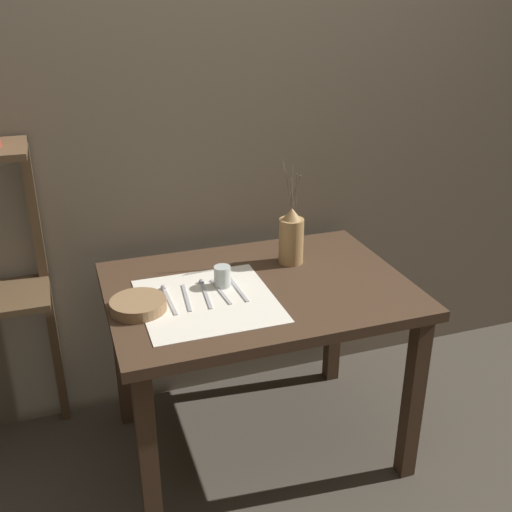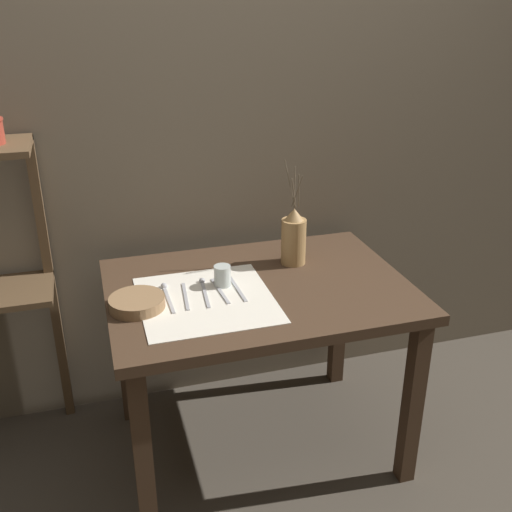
{
  "view_description": "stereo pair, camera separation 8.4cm",
  "coord_description": "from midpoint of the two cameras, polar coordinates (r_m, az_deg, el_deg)",
  "views": [
    {
      "loc": [
        -0.65,
        -1.86,
        1.74
      ],
      "look_at": [
        -0.01,
        0.0,
        0.86
      ],
      "focal_mm": 42.0,
      "sensor_mm": 36.0,
      "label": 1
    },
    {
      "loc": [
        -0.57,
        -1.89,
        1.74
      ],
      "look_at": [
        -0.01,
        0.0,
        0.86
      ],
      "focal_mm": 42.0,
      "sensor_mm": 36.0,
      "label": 2
    }
  ],
  "objects": [
    {
      "name": "wooden_table",
      "position": [
        2.26,
        1.29,
        -5.16
      ],
      "size": [
        1.1,
        0.79,
        0.74
      ],
      "color": "#422D1E",
      "rests_on": "ground_plane"
    },
    {
      "name": "fork_outer",
      "position": [
        2.17,
        -0.66,
        -3.14
      ],
      "size": [
        0.02,
        0.2,
        0.0
      ],
      "color": "#A8A8AD",
      "rests_on": "wooden_table"
    },
    {
      "name": "wooden_bowl",
      "position": [
        2.08,
        -10.13,
        -4.42
      ],
      "size": [
        0.19,
        0.19,
        0.04
      ],
      "color": "#8E6B47",
      "rests_on": "wooden_table"
    },
    {
      "name": "pitcher_with_flowers",
      "position": [
        2.36,
        4.62,
        1.72
      ],
      "size": [
        0.1,
        0.1,
        0.42
      ],
      "color": "#A87F4C",
      "rests_on": "wooden_table"
    },
    {
      "name": "linen_cloth",
      "position": [
        2.11,
        -3.62,
        -4.18
      ],
      "size": [
        0.46,
        0.48,
        0.0
      ],
      "color": "silver",
      "rests_on": "wooden_table"
    },
    {
      "name": "spoon_outer",
      "position": [
        2.19,
        -3.94,
        -2.91
      ],
      "size": [
        0.04,
        0.22,
        0.02
      ],
      "color": "#A8A8AD",
      "rests_on": "wooden_table"
    },
    {
      "name": "knife_center",
      "position": [
        2.13,
        -5.61,
        -3.84
      ],
      "size": [
        0.03,
        0.2,
        0.0
      ],
      "color": "#A8A8AD",
      "rests_on": "wooden_table"
    },
    {
      "name": "glass_tumbler_near",
      "position": [
        2.19,
        -2.13,
        -1.9
      ],
      "size": [
        0.06,
        0.06,
        0.08
      ],
      "color": "#B7C1BC",
      "rests_on": "wooden_table"
    },
    {
      "name": "ground_plane",
      "position": [
        2.63,
        1.16,
        -17.44
      ],
      "size": [
        12.0,
        12.0,
        0.0
      ],
      "primitive_type": "plane",
      "color": "#473F35"
    },
    {
      "name": "fork_inner",
      "position": [
        2.16,
        -2.33,
        -3.36
      ],
      "size": [
        0.03,
        0.2,
        0.0
      ],
      "color": "#A8A8AD",
      "rests_on": "wooden_table"
    },
    {
      "name": "spoon_inner",
      "position": [
        2.17,
        -7.49,
        -3.38
      ],
      "size": [
        0.02,
        0.22,
        0.02
      ],
      "color": "#A8A8AD",
      "rests_on": "wooden_table"
    },
    {
      "name": "stone_wall_back",
      "position": [
        2.52,
        -2.16,
        11.58
      ],
      "size": [
        7.0,
        0.06,
        2.4
      ],
      "color": "#6B5E4C",
      "rests_on": "ground_plane"
    }
  ]
}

